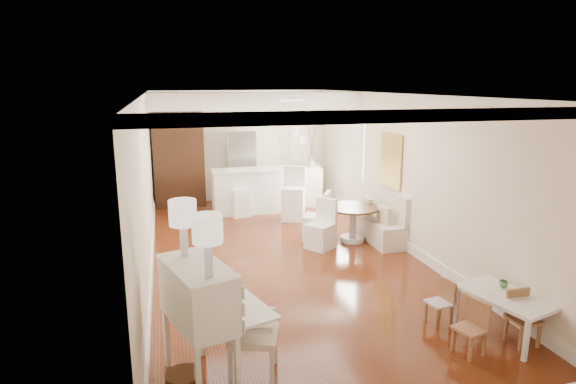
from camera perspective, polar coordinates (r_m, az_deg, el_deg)
name	(u,v)px	position (r m, az deg, el deg)	size (l,w,h in m)	color
room	(281,142)	(8.36, -0.78, 5.92)	(9.00, 9.04, 2.82)	maroon
secretary_bureau	(199,325)	(5.05, -10.50, -15.19)	(0.99, 1.01, 1.27)	white
gustavian_armchair	(253,333)	(5.18, -4.12, -16.37)	(0.54, 0.54, 0.93)	beige
kids_table	(504,315)	(6.49, 24.21, -13.18)	(0.64, 1.06, 0.53)	silver
kids_chair_a	(470,328)	(5.94, 20.73, -14.86)	(0.30, 0.30, 0.63)	#9B6846
kids_chair_b	(439,302)	(6.50, 17.49, -12.35)	(0.28, 0.28, 0.58)	#946743
kids_chair_c	(524,318)	(6.38, 26.17, -13.30)	(0.31, 0.31, 0.65)	#966A44
banquette	(377,215)	(9.47, 10.55, -2.69)	(0.52, 1.60, 0.98)	silver
dining_table	(353,224)	(9.32, 7.68, -3.77)	(1.00, 1.00, 0.68)	#4A3018
slip_chair_near	(320,224)	(8.83, 3.86, -3.84)	(0.43, 0.45, 0.92)	white
slip_chair_far	(317,216)	(9.32, 3.43, -2.82)	(0.45, 0.47, 0.96)	white
breakfast_counter	(256,191)	(11.30, -3.83, 0.17)	(2.05, 0.65, 1.03)	white
bar_stool_left	(240,194)	(10.99, -5.76, -0.21)	(0.42, 0.42, 1.04)	white
bar_stool_right	(293,194)	(10.60, 0.65, -0.24)	(0.47, 0.47, 1.18)	white
pantry_cabinet	(179,160)	(12.06, -12.82, 3.76)	(1.20, 0.60, 2.30)	#381E11
fridge	(256,167)	(12.28, -3.86, 3.02)	(0.75, 0.65, 1.80)	silver
sideboard	(312,185)	(12.17, 2.84, 0.88)	(0.44, 0.98, 0.94)	white
pencil_cup	(503,284)	(6.57, 24.15, -9.92)	(0.11, 0.11, 0.09)	#569459
branch_vase	(312,162)	(12.09, 2.82, 3.53)	(0.19, 0.19, 0.19)	silver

